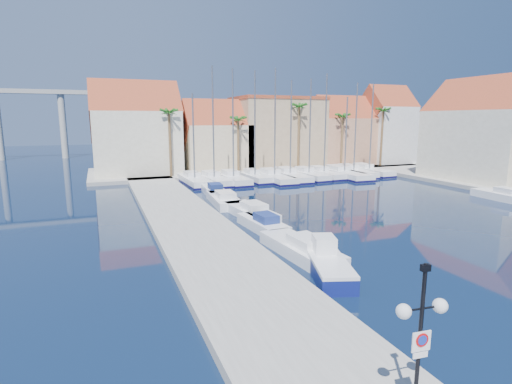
{
  "coord_description": "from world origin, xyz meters",
  "views": [
    {
      "loc": [
        -15.33,
        -14.05,
        8.47
      ],
      "look_at": [
        -4.42,
        13.56,
        3.0
      ],
      "focal_mm": 28.0,
      "sensor_mm": 36.0,
      "label": 1
    }
  ],
  "objects": [
    {
      "name": "sailboat_2",
      "position": [
        1.13,
        36.25,
        0.63
      ],
      "size": [
        2.57,
        9.41,
        14.76
      ],
      "rotation": [
        0.0,
        0.0,
        0.01
      ],
      "color": "white",
      "rests_on": "ground"
    },
    {
      "name": "building_1",
      "position": [
        2.0,
        47.0,
        5.3
      ],
      "size": [
        10.3,
        8.0,
        11.0
      ],
      "color": "#C9B08D",
      "rests_on": "shore_north"
    },
    {
      "name": "palm_1",
      "position": [
        4.0,
        42.0,
        8.14
      ],
      "size": [
        2.6,
        2.6,
        9.15
      ],
      "color": "brown",
      "rests_on": "shore_north"
    },
    {
      "name": "building_3",
      "position": [
        25.0,
        47.0,
        5.86
      ],
      "size": [
        10.3,
        8.0,
        12.0
      ],
      "color": "tan",
      "rests_on": "shore_north"
    },
    {
      "name": "motorboat_east_1",
      "position": [
        24.0,
        14.81,
        0.51
      ],
      "size": [
        2.15,
        6.14,
        1.4
      ],
      "rotation": [
        0.0,
        0.0,
        -0.03
      ],
      "color": "white",
      "rests_on": "ground"
    },
    {
      "name": "sailboat_0",
      "position": [
        -4.01,
        36.69,
        0.58
      ],
      "size": [
        2.8,
        9.36,
        11.58
      ],
      "rotation": [
        0.0,
        0.0,
        0.04
      ],
      "color": "white",
      "rests_on": "ground"
    },
    {
      "name": "motorboat_west_0",
      "position": [
        -3.91,
        7.1,
        0.51
      ],
      "size": [
        2.76,
        7.17,
        1.4
      ],
      "rotation": [
        0.0,
        0.0,
        0.07
      ],
      "color": "white",
      "rests_on": "ground"
    },
    {
      "name": "motorboat_west_2",
      "position": [
        -3.28,
        17.64,
        0.51
      ],
      "size": [
        2.81,
        7.31,
        1.4
      ],
      "rotation": [
        0.0,
        0.0,
        0.07
      ],
      "color": "white",
      "rests_on": "ground"
    },
    {
      "name": "palm_0",
      "position": [
        -6.0,
        42.0,
        9.08
      ],
      "size": [
        2.6,
        2.6,
        10.15
      ],
      "color": "brown",
      "rests_on": "shore_north"
    },
    {
      "name": "ground",
      "position": [
        0.0,
        0.0,
        0.0
      ],
      "size": [
        260.0,
        260.0,
        0.0
      ],
      "primitive_type": "plane",
      "color": "black",
      "rests_on": "ground"
    },
    {
      "name": "palm_4",
      "position": [
        30.0,
        42.0,
        9.55
      ],
      "size": [
        2.6,
        2.6,
        10.65
      ],
      "color": "brown",
      "rests_on": "shore_north"
    },
    {
      "name": "building_2",
      "position": [
        13.0,
        48.0,
        6.26
      ],
      "size": [
        14.2,
        10.2,
        11.5
      ],
      "color": "tan",
      "rests_on": "shore_north"
    },
    {
      "name": "palm_2",
      "position": [
        14.0,
        42.0,
        10.02
      ],
      "size": [
        2.6,
        2.6,
        11.15
      ],
      "color": "brown",
      "rests_on": "shore_north"
    },
    {
      "name": "building_6",
      "position": [
        32.0,
        24.0,
        6.52
      ],
      "size": [
        9.0,
        14.3,
        13.5
      ],
      "color": "beige",
      "rests_on": "shore_east"
    },
    {
      "name": "sailboat_8",
      "position": [
        17.89,
        35.51,
        0.55
      ],
      "size": [
        3.52,
        12.0,
        11.48
      ],
      "rotation": [
        0.0,
        0.0,
        -0.03
      ],
      "color": "white",
      "rests_on": "ground"
    },
    {
      "name": "sailboat_9",
      "position": [
        20.11,
        36.29,
        0.6
      ],
      "size": [
        2.98,
        10.18,
        13.57
      ],
      "rotation": [
        0.0,
        0.0,
        -0.03
      ],
      "color": "white",
      "rests_on": "ground"
    },
    {
      "name": "shore_north",
      "position": [
        10.0,
        48.0,
        0.25
      ],
      "size": [
        54.0,
        16.0,
        0.5
      ],
      "primitive_type": "cube",
      "color": "gray",
      "rests_on": "ground"
    },
    {
      "name": "fishing_boat",
      "position": [
        -4.02,
        3.89,
        0.64
      ],
      "size": [
        3.46,
        5.77,
        1.92
      ],
      "rotation": [
        0.0,
        0.0,
        -0.32
      ],
      "color": "navy",
      "rests_on": "ground"
    },
    {
      "name": "sailboat_6",
      "position": [
        12.25,
        35.87,
        0.62
      ],
      "size": [
        2.82,
        9.22,
        13.83
      ],
      "rotation": [
        0.0,
        0.0,
        0.04
      ],
      "color": "white",
      "rests_on": "ground"
    },
    {
      "name": "sailboat_7",
      "position": [
        14.78,
        35.96,
        0.64
      ],
      "size": [
        2.83,
        8.93,
        14.62
      ],
      "rotation": [
        0.0,
        0.0,
        0.06
      ],
      "color": "white",
      "rests_on": "ground"
    },
    {
      "name": "sailboat_1",
      "position": [
        -1.5,
        36.44,
        0.64
      ],
      "size": [
        3.21,
        9.36,
        14.98
      ],
      "rotation": [
        0.0,
        0.0,
        0.09
      ],
      "color": "white",
      "rests_on": "ground"
    },
    {
      "name": "sailboat_3",
      "position": [
        4.26,
        36.42,
        0.67
      ],
      "size": [
        2.46,
        8.2,
        14.63
      ],
      "rotation": [
        0.0,
        0.0,
        0.04
      ],
      "color": "white",
      "rests_on": "ground"
    },
    {
      "name": "motorboat_west_4",
      "position": [
        -3.48,
        28.67,
        0.51
      ],
      "size": [
        2.46,
        6.25,
        1.4
      ],
      "rotation": [
        0.0,
        0.0,
        -0.08
      ],
      "color": "white",
      "rests_on": "ground"
    },
    {
      "name": "motorboat_west_1",
      "position": [
        -3.88,
        13.42,
        0.51
      ],
      "size": [
        2.25,
        5.92,
        1.4
      ],
      "rotation": [
        0.0,
        0.0,
        0.07
      ],
      "color": "white",
      "rests_on": "ground"
    },
    {
      "name": "quay_west",
      "position": [
        -9.0,
        13.5,
        0.25
      ],
      "size": [
        6.0,
        77.0,
        0.5
      ],
      "primitive_type": "cube",
      "color": "gray",
      "rests_on": "ground"
    },
    {
      "name": "motorboat_west_3",
      "position": [
        -3.9,
        23.58,
        0.51
      ],
      "size": [
        2.9,
        7.46,
        1.4
      ],
      "rotation": [
        0.0,
        0.0,
        -0.08
      ],
      "color": "white",
      "rests_on": "ground"
    },
    {
      "name": "lamp_post",
      "position": [
        -7.9,
        -6.81,
        3.39
      ],
      "size": [
        1.49,
        0.5,
        4.4
      ],
      "rotation": [
        0.0,
        0.0,
        -0.1
      ],
      "color": "black",
      "rests_on": "quay_west"
    },
    {
      "name": "sailboat_10",
      "position": [
        23.01,
        36.46,
        0.6
      ],
      "size": [
        3.19,
        10.01,
        13.54
      ],
      "rotation": [
        0.0,
        0.0,
        0.06
      ],
      "color": "white",
      "rests_on": "ground"
    },
    {
      "name": "building_4",
      "position": [
        34.0,
        46.0,
        6.97
      ],
      "size": [
        8.3,
        8.0,
        14.0
      ],
      "color": "silver",
      "rests_on": "shore_north"
    },
    {
      "name": "sailboat_4",
      "position": [
        6.82,
        35.7,
        0.61
      ],
      "size": [
        2.83,
        10.55,
        14.94
      ],
      "rotation": [
        0.0,
        0.0,
        0.0
      ],
      "color": "white",
      "rests_on": "ground"
    },
    {
      "name": "palm_3",
      "position": [
        22.0,
        42.0,
        8.61
      ],
      "size": [
        2.6,
        2.6,
        9.65
      ],
      "color": "brown",
      "rests_on": "shore_north"
    },
    {
      "name": "sailboat_5",
      "position": [
        9.47,
        36.22,
        0.59
      ],
      "size": [
        3.49,
        10.97,
        13.6
      ],
      "rotation": [
        0.0,
        0.0,
        -0.06
      ],
      "color": "white",
      "rests_on": "ground"
    },
    {
      "name": "building_0",
      "position": [
        -10.0,
        47.0,
        6.52
      ],
      "size": [
        12.3,
        9.0,
        13.5
      ],
      "color": "beige",
      "rests_on": "shore_north"
    }
  ]
}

